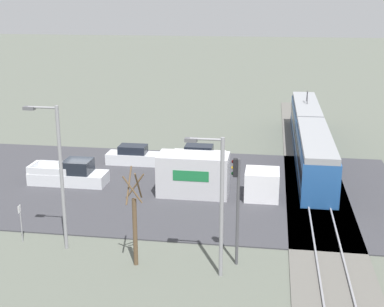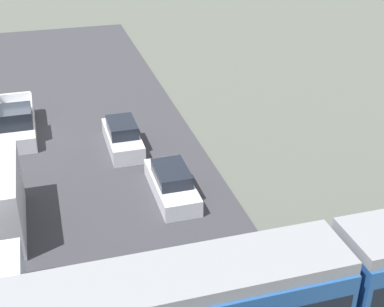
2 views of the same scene
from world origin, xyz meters
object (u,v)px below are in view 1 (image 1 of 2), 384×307
(street_lamp_mid_block, at_px, (217,197))
(box_truck, at_px, (210,177))
(pickup_truck, at_px, (70,175))
(sedan_car_1, at_px, (199,155))
(street_tree, at_px, (135,222))
(sedan_car_0, at_px, (133,156))
(light_rail_tram, at_px, (310,137))
(street_lamp_near_crossing, at_px, (58,169))
(no_parking_sign, at_px, (21,220))
(traffic_light_pole, at_px, (237,198))

(street_lamp_mid_block, bearing_deg, box_truck, -171.48)
(pickup_truck, xyz_separation_m, sedan_car_1, (-7.16, 8.98, -0.13))
(street_tree, bearing_deg, street_lamp_mid_block, 83.40)
(sedan_car_0, bearing_deg, light_rail_tram, 107.82)
(light_rail_tram, relative_size, street_lamp_mid_block, 3.52)
(light_rail_tram, height_order, street_tree, street_tree)
(pickup_truck, height_order, street_lamp_near_crossing, street_lamp_near_crossing)
(sedan_car_0, xyz_separation_m, street_lamp_mid_block, (17.91, 9.09, 3.57))
(pickup_truck, bearing_deg, sedan_car_0, 148.68)
(pickup_truck, height_order, no_parking_sign, no_parking_sign)
(box_truck, height_order, street_lamp_mid_block, street_lamp_mid_block)
(sedan_car_0, height_order, sedan_car_1, sedan_car_0)
(sedan_car_1, xyz_separation_m, street_lamp_near_crossing, (17.54, -5.45, 4.11))
(sedan_car_0, distance_m, traffic_light_pole, 19.57)
(street_lamp_near_crossing, bearing_deg, traffic_light_pole, 87.35)
(sedan_car_0, bearing_deg, no_parking_sign, -9.52)
(traffic_light_pole, relative_size, no_parking_sign, 2.60)
(sedan_car_1, height_order, street_tree, street_tree)
(street_lamp_near_crossing, distance_m, street_lamp_mid_block, 9.22)
(light_rail_tram, distance_m, street_lamp_mid_block, 23.65)
(traffic_light_pole, relative_size, street_tree, 1.10)
(sedan_car_0, distance_m, sedan_car_1, 5.69)
(traffic_light_pole, bearing_deg, light_rail_tram, 166.61)
(light_rail_tram, bearing_deg, sedan_car_0, -72.18)
(pickup_truck, relative_size, street_lamp_mid_block, 0.80)
(street_lamp_mid_block, bearing_deg, sedan_car_0, -153.10)
(traffic_light_pole, bearing_deg, pickup_truck, -128.90)
(light_rail_tram, distance_m, sedan_car_1, 10.20)
(sedan_car_0, distance_m, street_lamp_mid_block, 20.40)
(box_truck, bearing_deg, light_rail_tram, 146.25)
(no_parking_sign, bearing_deg, pickup_truck, -175.13)
(box_truck, height_order, street_tree, street_tree)
(traffic_light_pole, bearing_deg, sedan_car_0, -148.97)
(light_rail_tram, height_order, street_lamp_mid_block, street_lamp_mid_block)
(sedan_car_1, distance_m, traffic_light_pole, 18.81)
(traffic_light_pole, distance_m, street_tree, 5.51)
(sedan_car_0, bearing_deg, street_tree, 15.06)
(sedan_car_0, xyz_separation_m, street_tree, (17.40, 4.68, 1.71))
(box_truck, distance_m, no_parking_sign, 13.50)
(traffic_light_pole, xyz_separation_m, street_tree, (0.84, -5.28, -1.35))
(street_lamp_near_crossing, bearing_deg, street_lamp_mid_block, 78.67)
(sedan_car_1, xyz_separation_m, street_lamp_mid_block, (19.35, 3.58, 3.63))
(traffic_light_pole, height_order, street_tree, traffic_light_pole)
(traffic_light_pole, distance_m, no_parking_sign, 12.85)
(sedan_car_1, bearing_deg, street_tree, -2.50)
(traffic_light_pole, xyz_separation_m, street_lamp_near_crossing, (-0.46, -9.91, 0.98))
(no_parking_sign, bearing_deg, traffic_light_pole, 85.99)
(street_tree, relative_size, no_parking_sign, 2.36)
(street_lamp_mid_block, height_order, no_parking_sign, street_lamp_mid_block)
(pickup_truck, distance_m, street_lamp_near_crossing, 11.67)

